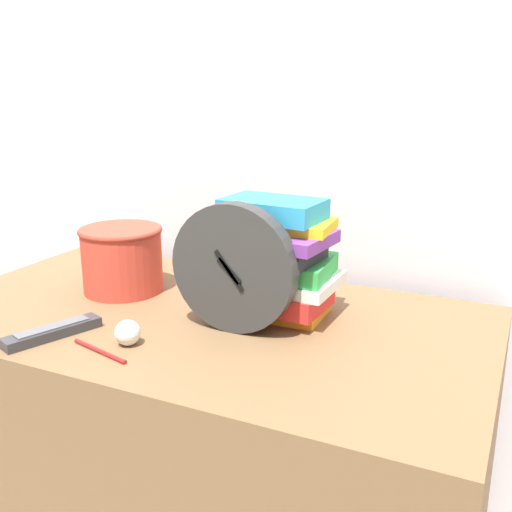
{
  "coord_description": "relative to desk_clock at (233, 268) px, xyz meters",
  "views": [
    {
      "loc": [
        0.62,
        -0.69,
        1.21
      ],
      "look_at": [
        0.13,
        0.35,
        0.88
      ],
      "focal_mm": 42.0,
      "sensor_mm": 36.0,
      "label": 1
    }
  ],
  "objects": [
    {
      "name": "desk_clock",
      "position": [
        0.0,
        0.0,
        0.0
      ],
      "size": [
        0.26,
        0.04,
        0.26
      ],
      "color": "#333333",
      "rests_on": "desk"
    },
    {
      "name": "book_stack",
      "position": [
        0.05,
        0.11,
        -0.0
      ],
      "size": [
        0.25,
        0.2,
        0.25
      ],
      "color": "orange",
      "rests_on": "desk"
    },
    {
      "name": "crumpled_paper_ball",
      "position": [
        -0.15,
        -0.15,
        -0.11
      ],
      "size": [
        0.05,
        0.05,
        0.05
      ],
      "color": "white",
      "rests_on": "desk"
    },
    {
      "name": "pen",
      "position": [
        -0.17,
        -0.2,
        -0.13
      ],
      "size": [
        0.14,
        0.04,
        0.01
      ],
      "color": "#B21E1E",
      "rests_on": "desk"
    },
    {
      "name": "tv_remote",
      "position": [
        -0.3,
        -0.18,
        -0.12
      ],
      "size": [
        0.11,
        0.2,
        0.02
      ],
      "color": "#333338",
      "rests_on": "desk"
    },
    {
      "name": "desk",
      "position": [
        -0.1,
        0.04,
        -0.5
      ],
      "size": [
        1.21,
        0.67,
        0.73
      ],
      "color": "brown",
      "rests_on": "ground_plane"
    },
    {
      "name": "basket",
      "position": [
        -0.35,
        0.1,
        -0.05
      ],
      "size": [
        0.19,
        0.19,
        0.15
      ],
      "color": "#C63D2D",
      "rests_on": "desk"
    },
    {
      "name": "wall_back",
      "position": [
        -0.1,
        0.45,
        0.34
      ],
      "size": [
        6.0,
        0.04,
        2.4
      ],
      "color": "silver",
      "rests_on": "ground_plane"
    }
  ]
}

